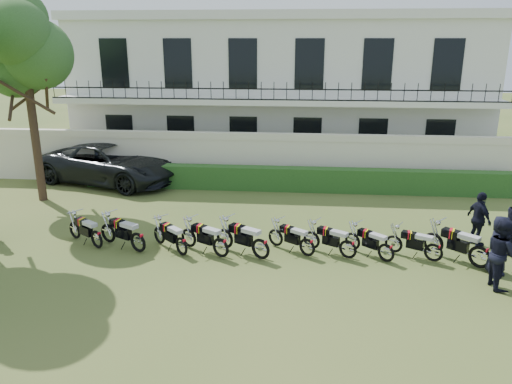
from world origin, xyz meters
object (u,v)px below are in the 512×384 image
motorcycle_9 (480,252)px  officer_3 (498,245)px  motorcycle_0 (96,235)px  motorcycle_7 (386,248)px  suv (110,163)px  motorcycle_8 (434,248)px  motorcycle_5 (307,243)px  officer_1 (502,254)px  officer_5 (479,219)px  motorcycle_2 (181,242)px  tree_west_near (24,47)px  motorcycle_1 (138,238)px  motorcycle_6 (348,245)px  motorcycle_3 (221,243)px  motorcycle_4 (261,244)px

motorcycle_9 → officer_3: bearing=-81.8°
motorcycle_0 → motorcycle_7: (8.65, -0.17, -0.02)m
suv → motorcycle_8: bearing=-102.8°
motorcycle_5 → motorcycle_9: motorcycle_9 is taller
officer_1 → officer_5: officer_1 is taller
motorcycle_7 → officer_1: 2.98m
motorcycle_2 → officer_5: size_ratio=0.80×
motorcycle_7 → officer_3: (2.89, -0.41, 0.39)m
motorcycle_9 → officer_5: size_ratio=0.92×
suv → officer_3: suv is taller
suv → officer_5: bearing=-95.0°
tree_west_near → motorcycle_9: tree_west_near is taller
motorcycle_0 → motorcycle_1: motorcycle_1 is taller
motorcycle_7 → motorcycle_9: 2.53m
motorcycle_9 → motorcycle_6: bearing=126.5°
motorcycle_7 → motorcycle_8: motorcycle_7 is taller
motorcycle_3 → officer_3: officer_3 is taller
officer_1 → officer_3: (0.21, 0.81, -0.10)m
motorcycle_5 → officer_5: officer_5 is taller
motorcycle_0 → motorcycle_4: bearing=-59.7°
motorcycle_6 → motorcycle_8: bearing=-59.0°
motorcycle_6 → officer_1: size_ratio=0.85×
motorcycle_2 → motorcycle_7: (5.95, 0.11, -0.01)m
motorcycle_8 → motorcycle_9: motorcycle_9 is taller
tree_west_near → motorcycle_4: tree_west_near is taller
motorcycle_2 → motorcycle_8: (7.31, 0.25, -0.01)m
motorcycle_9 → motorcycle_5: bearing=126.9°
officer_3 → officer_5: 1.96m
motorcycle_8 → officer_3: size_ratio=0.94×
motorcycle_5 → motorcycle_8: bearing=-55.9°
motorcycle_4 → motorcycle_7: 3.60m
motorcycle_3 → motorcycle_9: bearing=-59.3°
motorcycle_1 → motorcycle_7: (7.30, 0.01, -0.06)m
motorcycle_5 → officer_3: size_ratio=0.89×
motorcycle_6 → motorcycle_7: (1.07, -0.12, -0.01)m
motorcycle_8 → officer_5: 2.21m
motorcycle_9 → motorcycle_3: bearing=131.0°
tree_west_near → motorcycle_4: 11.65m
motorcycle_2 → motorcycle_3: (1.17, -0.04, 0.03)m
motorcycle_4 → motorcycle_7: bearing=-56.6°
motorcycle_3 → officer_5: 7.97m
tree_west_near → motorcycle_8: 15.76m
tree_west_near → officer_5: size_ratio=4.59×
motorcycle_2 → suv: 9.00m
motorcycle_1 → motorcycle_6: motorcycle_1 is taller
tree_west_near → motorcycle_7: tree_west_near is taller
motorcycle_3 → motorcycle_1: bearing=118.0°
tree_west_near → motorcycle_7: 14.61m
motorcycle_5 → motorcycle_6: size_ratio=0.93×
motorcycle_0 → motorcycle_3: size_ratio=0.92×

